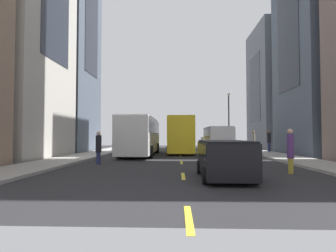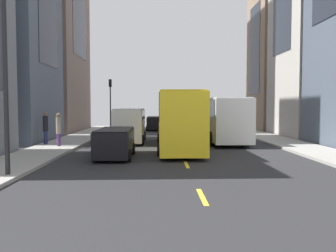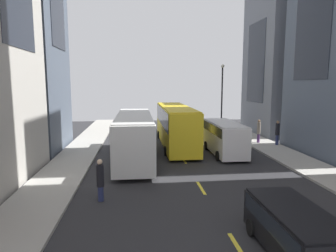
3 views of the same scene
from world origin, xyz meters
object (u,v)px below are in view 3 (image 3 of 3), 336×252
(delivery_van_white, at_px, (224,136))
(car_black_0, at_px, (295,228))
(city_bus_white, at_px, (134,133))
(car_black_1, at_px, (204,128))
(pedestrian_crossing_mid, at_px, (100,179))
(streetcar_yellow, at_px, (175,123))
(pedestrian_waiting_curb, at_px, (259,130))
(pedestrian_walking_far, at_px, (277,132))

(delivery_van_white, xyz_separation_m, car_black_0, (-1.81, -14.02, -0.59))
(city_bus_white, height_order, delivery_van_white, city_bus_white)
(delivery_van_white, relative_size, car_black_1, 1.35)
(car_black_0, height_order, pedestrian_crossing_mid, pedestrian_crossing_mid)
(streetcar_yellow, distance_m, car_black_0, 17.95)
(streetcar_yellow, distance_m, pedestrian_crossing_mid, 13.62)
(pedestrian_waiting_curb, xyz_separation_m, pedestrian_walking_far, (1.23, -1.22, 0.01))
(pedestrian_walking_far, bearing_deg, city_bus_white, 50.00)
(car_black_0, bearing_deg, pedestrian_walking_far, 65.82)
(pedestrian_waiting_curb, height_order, pedestrian_walking_far, pedestrian_walking_far)
(car_black_0, bearing_deg, car_black_1, 84.90)
(car_black_0, xyz_separation_m, pedestrian_crossing_mid, (-6.85, 5.29, 0.16))
(streetcar_yellow, bearing_deg, pedestrian_crossing_mid, -112.61)
(streetcar_yellow, bearing_deg, delivery_van_white, -47.92)
(city_bus_white, xyz_separation_m, car_black_0, (5.30, -13.14, -1.08))
(pedestrian_walking_far, bearing_deg, pedestrian_waiting_curb, -9.61)
(car_black_0, bearing_deg, streetcar_yellow, 95.22)
(car_black_1, bearing_deg, pedestrian_walking_far, -45.82)
(pedestrian_waiting_curb, bearing_deg, car_black_1, 67.64)
(delivery_van_white, xyz_separation_m, pedestrian_walking_far, (5.61, 2.49, -0.19))
(car_black_0, height_order, pedestrian_waiting_curb, pedestrian_waiting_curb)
(streetcar_yellow, bearing_deg, car_black_1, 49.89)
(delivery_van_white, bearing_deg, pedestrian_walking_far, 23.93)
(pedestrian_waiting_curb, xyz_separation_m, pedestrian_crossing_mid, (-13.04, -12.44, -0.22))
(car_black_1, relative_size, pedestrian_walking_far, 2.07)
(streetcar_yellow, relative_size, pedestrian_waiting_curb, 5.65)
(city_bus_white, bearing_deg, delivery_van_white, 7.06)
(streetcar_yellow, relative_size, pedestrian_crossing_mid, 5.95)
(delivery_van_white, xyz_separation_m, pedestrian_waiting_curb, (4.38, 3.71, -0.20))
(car_black_1, xyz_separation_m, pedestrian_walking_far, (5.44, -5.60, 0.41))
(delivery_van_white, xyz_separation_m, car_black_1, (0.16, 8.09, -0.60))
(car_black_1, bearing_deg, pedestrian_waiting_curb, -46.12)
(streetcar_yellow, xyz_separation_m, car_black_0, (1.63, -17.83, -1.20))
(streetcar_yellow, height_order, car_black_1, streetcar_yellow)
(city_bus_white, relative_size, delivery_van_white, 1.82)
(delivery_van_white, distance_m, pedestrian_walking_far, 6.14)
(car_black_0, distance_m, car_black_1, 22.20)
(car_black_1, distance_m, pedestrian_walking_far, 7.82)
(pedestrian_waiting_curb, relative_size, pedestrian_crossing_mid, 1.05)
(car_black_1, distance_m, pedestrian_crossing_mid, 18.99)
(city_bus_white, height_order, car_black_1, city_bus_white)
(delivery_van_white, xyz_separation_m, pedestrian_crossing_mid, (-8.66, -8.73, -0.43))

